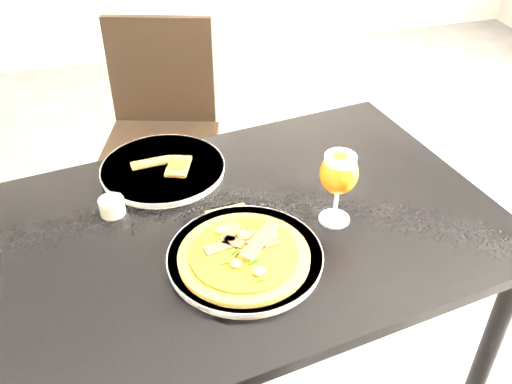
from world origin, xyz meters
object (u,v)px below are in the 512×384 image
object	(u,v)px
dining_table	(245,250)
beer_glass	(339,174)
chair_far	(161,132)
pizza	(244,255)

from	to	relation	value
dining_table	beer_glass	size ratio (longest dim) A/B	7.02
dining_table	chair_far	bearing A→B (deg)	88.16
pizza	beer_glass	size ratio (longest dim) A/B	1.53
pizza	beer_glass	world-z (taller)	beer_glass
dining_table	chair_far	xyz separation A→B (m)	(-0.10, 0.90, -0.16)
dining_table	pizza	bearing A→B (deg)	-113.20
pizza	beer_glass	bearing A→B (deg)	19.99
dining_table	pizza	distance (m)	0.18
pizza	dining_table	bearing A→B (deg)	74.84
pizza	beer_glass	distance (m)	0.28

